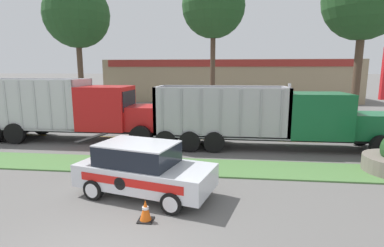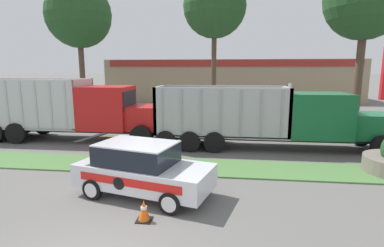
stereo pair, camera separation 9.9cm
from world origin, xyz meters
name	(u,v)px [view 2 (the right image)]	position (x,y,z in m)	size (l,w,h in m)	color
grass_verge	(159,166)	(0.00, 6.40, 0.03)	(120.00, 2.17, 0.06)	#517F42
centre_line_3	(29,134)	(-9.36, 11.49, 0.00)	(2.40, 0.14, 0.01)	yellow
centre_line_4	(113,137)	(-3.96, 11.49, 0.00)	(2.40, 0.14, 0.01)	yellow
centre_line_5	(204,139)	(1.44, 11.49, 0.00)	(2.40, 0.14, 0.01)	yellow
centre_line_6	(301,142)	(6.84, 11.49, 0.00)	(2.40, 0.14, 0.01)	yellow
dump_truck_lead	(82,112)	(-5.33, 10.51, 1.61)	(11.13, 2.71, 3.45)	black
dump_truck_trail	(291,120)	(5.92, 9.93, 1.48)	(11.84, 2.58, 3.32)	black
rally_car	(142,169)	(0.13, 3.57, 0.86)	(4.59, 2.89, 1.72)	silver
traffic_cone	(144,211)	(0.64, 1.92, 0.28)	(0.40, 0.40, 0.58)	black
store_building_backdrop	(230,80)	(3.01, 36.82, 2.58)	(31.07, 12.10, 5.16)	#9E896B
tree_behind_left	(78,8)	(-12.52, 25.08, 10.09)	(6.61, 6.61, 14.41)	brown
tree_behind_centre	(215,0)	(1.59, 19.33, 9.31)	(4.94, 4.94, 12.55)	brown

